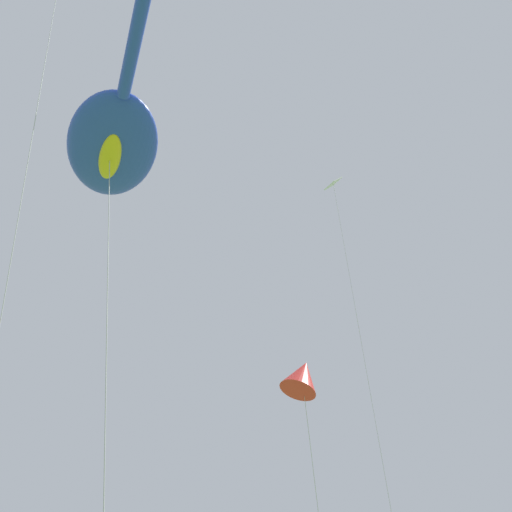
# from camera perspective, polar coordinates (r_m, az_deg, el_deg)

# --- Properties ---
(big_show_kite) EXTENTS (8.14, 9.21, 15.40)m
(big_show_kite) POSITION_cam_1_polar(r_m,az_deg,el_deg) (18.15, -14.14, 11.28)
(big_show_kite) COLOR blue
(big_show_kite) RESTS_ON ground
(small_kite_tiny_distant) EXTENTS (3.29, 1.91, 10.26)m
(small_kite_tiny_distant) POSITION_cam_1_polar(r_m,az_deg,el_deg) (18.98, 4.66, -12.00)
(small_kite_tiny_distant) COLOR red
(small_kite_tiny_distant) RESTS_ON ground
(small_kite_triangle_green) EXTENTS (1.07, 1.91, 23.74)m
(small_kite_triangle_green) POSITION_cam_1_polar(r_m,az_deg,el_deg) (30.38, 8.23, 4.77)
(small_kite_triangle_green) COLOR white
(small_kite_triangle_green) RESTS_ON ground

